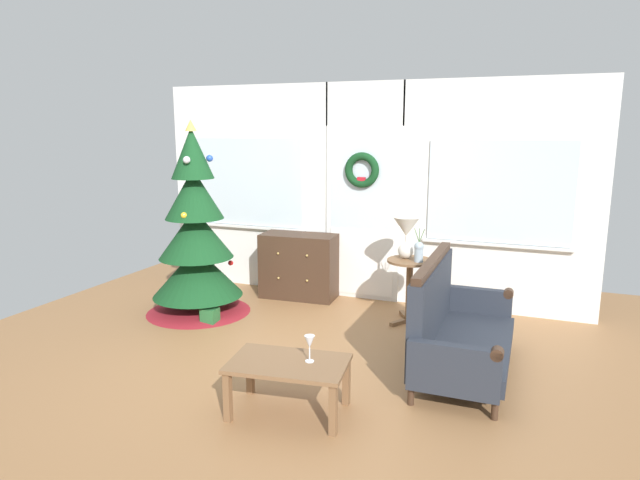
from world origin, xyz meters
The scene contains 11 objects.
ground_plane centered at (0.00, 0.00, 0.00)m, with size 6.76×6.76×0.00m, color #996B42.
back_wall_with_door centered at (0.00, 2.08, 1.28)m, with size 5.20×0.19×2.55m.
christmas_tree centered at (-1.54, 0.87, 0.79)m, with size 1.15×1.15×2.11m.
dresser_cabinet centered at (-0.71, 1.79, 0.39)m, with size 0.93×0.49×0.78m.
settee_sofa centered at (1.33, 0.38, 0.38)m, with size 0.73×1.62×0.96m.
side_table centered at (0.72, 1.41, 0.48)m, with size 0.50×0.48×0.68m.
table_lamp centered at (0.66, 1.45, 0.96)m, with size 0.28×0.28×0.44m.
flower_vase centered at (0.82, 1.35, 0.79)m, with size 0.11×0.10×0.35m.
coffee_table centered at (0.35, -0.81, 0.33)m, with size 0.90×0.62×0.39m.
wine_glass centered at (0.49, -0.75, 0.53)m, with size 0.08×0.08×0.20m.
gift_box centered at (-1.22, 0.60, 0.08)m, with size 0.16×0.15×0.16m, color #266633.
Camera 1 is at (1.92, -4.17, 2.03)m, focal length 31.16 mm.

